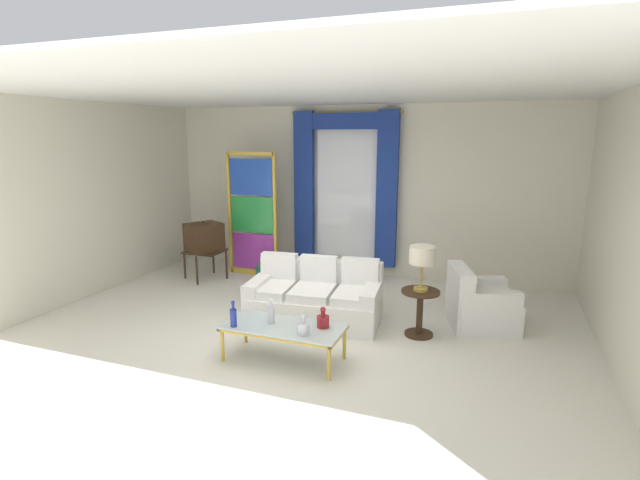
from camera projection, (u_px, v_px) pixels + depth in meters
name	position (u px, v px, depth m)	size (l,w,h in m)	color
ground_plane	(293.00, 334.00, 6.17)	(16.00, 16.00, 0.00)	silver
wall_rear	(361.00, 191.00, 8.65)	(8.00, 0.12, 3.00)	silver
wall_left	(96.00, 199.00, 7.65)	(0.12, 7.00, 3.00)	silver
wall_right	(629.00, 230.00, 5.15)	(0.12, 7.00, 3.00)	silver
ceiling_slab	(315.00, 93.00, 6.26)	(8.00, 7.60, 0.04)	white
curtained_window	(345.00, 178.00, 8.53)	(2.00, 0.17, 2.70)	white
couch_white_long	(316.00, 298.00, 6.61)	(1.84, 1.10, 0.86)	white
coffee_table	(283.00, 329.00, 5.39)	(1.35, 0.61, 0.41)	silver
bottle_blue_decanter	(323.00, 320.00, 5.33)	(0.14, 0.14, 0.24)	maroon
bottle_crystal_tall	(233.00, 316.00, 5.34)	(0.07, 0.07, 0.30)	navy
bottle_amber_squat	(304.00, 327.00, 5.14)	(0.12, 0.12, 0.23)	silver
bottle_ruby_flask	(271.00, 314.00, 5.43)	(0.08, 0.08, 0.29)	silver
vintage_tv	(204.00, 238.00, 8.38)	(0.73, 0.76, 1.35)	#382314
armchair_white	(478.00, 305.00, 6.39)	(1.02, 1.01, 0.80)	white
stained_glass_divider	(252.00, 217.00, 8.57)	(0.95, 0.05, 2.20)	gold
peacock_figurine	(264.00, 272.00, 8.16)	(0.44, 0.60, 0.50)	beige
round_side_table	(420.00, 309.00, 6.07)	(0.48, 0.48, 0.59)	#382314
table_lamp_brass	(422.00, 257.00, 5.92)	(0.32, 0.32, 0.57)	#B29338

